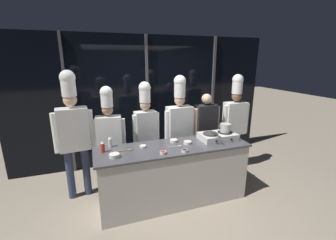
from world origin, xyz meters
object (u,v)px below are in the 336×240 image
(serving_spoon_solid, at_px, (128,150))
(chef_line, at_px, (146,126))
(chef_sous, at_px, (109,133))
(portable_stove, at_px, (218,136))
(prep_bowl_rice, at_px, (143,146))
(chef_apprentice, at_px, (235,117))
(prep_bowl_garlic, at_px, (174,141))
(serving_spoon_slotted, at_px, (178,146))
(prep_bowl_chicken, at_px, (188,142))
(squeeze_bottle_chili, at_px, (103,147))
(prep_bowl_soy_glaze, at_px, (185,150))
(chef_head, at_px, (73,128))
(person_guest, at_px, (205,127))
(prep_bowl_chili_flakes, at_px, (163,152))
(frying_pan, at_px, (211,132))
(chef_pastry, at_px, (179,123))
(prep_bowl_onion, at_px, (114,155))
(stock_pot, at_px, (225,128))
(squeeze_bottle_clear, at_px, (110,142))

(serving_spoon_solid, height_order, chef_line, chef_line)
(chef_sous, bearing_deg, portable_stove, 169.39)
(prep_bowl_rice, distance_m, chef_apprentice, 2.04)
(portable_stove, bearing_deg, prep_bowl_garlic, 170.46)
(serving_spoon_solid, bearing_deg, serving_spoon_slotted, -7.43)
(prep_bowl_garlic, distance_m, chef_apprentice, 1.53)
(prep_bowl_chicken, relative_size, chef_sous, 0.07)
(squeeze_bottle_chili, bearing_deg, prep_bowl_soy_glaze, -18.48)
(chef_head, height_order, chef_line, chef_head)
(portable_stove, relative_size, person_guest, 0.37)
(prep_bowl_rice, xyz_separation_m, chef_apprentice, (1.97, 0.51, 0.16))
(portable_stove, height_order, prep_bowl_garlic, portable_stove)
(prep_bowl_garlic, distance_m, prep_bowl_chili_flakes, 0.49)
(frying_pan, relative_size, chef_sous, 0.24)
(serving_spoon_solid, bearing_deg, prep_bowl_rice, 9.50)
(chef_sous, bearing_deg, serving_spoon_solid, 118.77)
(frying_pan, distance_m, chef_line, 1.13)
(chef_pastry, bearing_deg, prep_bowl_garlic, 54.53)
(prep_bowl_soy_glaze, bearing_deg, chef_sous, 138.29)
(person_guest, bearing_deg, serving_spoon_solid, 15.77)
(serving_spoon_slotted, bearing_deg, prep_bowl_garlic, 87.95)
(prep_bowl_rice, relative_size, prep_bowl_chili_flakes, 1.08)
(prep_bowl_rice, height_order, chef_apprentice, chef_apprentice)
(portable_stove, xyz_separation_m, person_guest, (0.07, 0.55, -0.01))
(prep_bowl_onion, distance_m, chef_apprentice, 2.53)
(squeeze_bottle_chili, bearing_deg, prep_bowl_onion, -59.67)
(chef_line, bearing_deg, squeeze_bottle_chili, 30.23)
(serving_spoon_solid, bearing_deg, chef_pastry, 27.66)
(prep_bowl_chicken, relative_size, person_guest, 0.08)
(prep_bowl_onion, relative_size, chef_apprentice, 0.07)
(chef_head, bearing_deg, serving_spoon_solid, 136.44)
(serving_spoon_solid, bearing_deg, prep_bowl_soy_glaze, -22.56)
(frying_pan, bearing_deg, stock_pot, 0.86)
(prep_bowl_soy_glaze, bearing_deg, person_guest, 47.19)
(squeeze_bottle_clear, height_order, prep_bowl_soy_glaze, squeeze_bottle_clear)
(prep_bowl_chili_flakes, bearing_deg, prep_bowl_soy_glaze, -6.02)
(frying_pan, relative_size, serving_spoon_solid, 1.61)
(serving_spoon_solid, bearing_deg, chef_apprentice, 14.02)
(squeeze_bottle_chili, distance_m, chef_head, 0.67)
(stock_pot, distance_m, chef_sous, 1.92)
(squeeze_bottle_chili, bearing_deg, person_guest, 14.20)
(stock_pot, relative_size, squeeze_bottle_chili, 1.19)
(prep_bowl_chili_flakes, relative_size, serving_spoon_solid, 0.35)
(prep_bowl_garlic, distance_m, person_guest, 0.91)
(squeeze_bottle_chili, bearing_deg, squeeze_bottle_clear, 54.76)
(chef_head, distance_m, person_guest, 2.31)
(portable_stove, height_order, squeeze_bottle_chili, squeeze_bottle_chili)
(prep_bowl_soy_glaze, height_order, chef_sous, chef_sous)
(serving_spoon_solid, xyz_separation_m, chef_apprentice, (2.21, 0.55, 0.17))
(chef_sous, bearing_deg, person_guest, -172.55)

